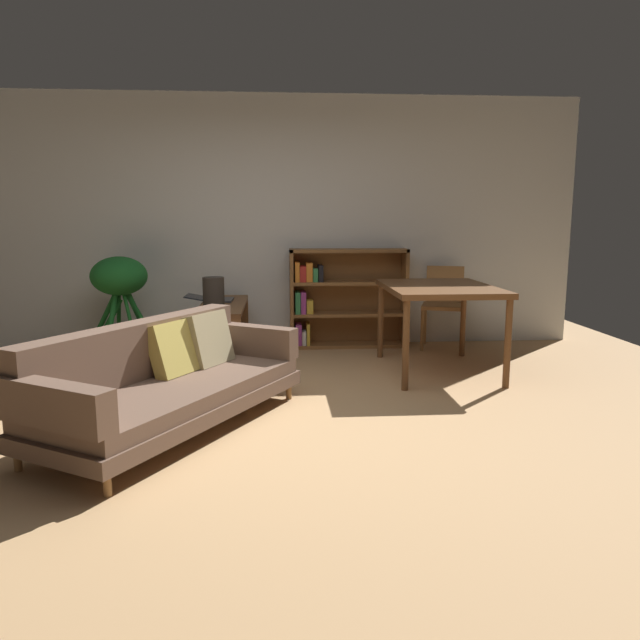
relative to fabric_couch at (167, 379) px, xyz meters
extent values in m
plane|color=tan|center=(0.67, -0.02, -0.33)|extent=(8.16, 8.16, 0.00)
cube|color=silver|center=(0.67, 2.68, 1.02)|extent=(6.80, 0.10, 2.70)
cylinder|color=olive|center=(0.83, 0.55, -0.27)|extent=(0.04, 0.04, 0.12)
cylinder|color=olive|center=(-0.12, -1.04, -0.27)|extent=(0.04, 0.04, 0.12)
cylinder|color=olive|center=(0.25, 0.90, -0.27)|extent=(0.04, 0.04, 0.12)
cylinder|color=olive|center=(-0.71, -0.69, -0.27)|extent=(0.04, 0.04, 0.12)
cube|color=brown|center=(0.06, -0.07, -0.16)|extent=(1.72, 2.14, 0.10)
cube|color=brown|center=(0.06, -0.07, -0.06)|extent=(1.65, 2.05, 0.10)
cube|color=brown|center=(-0.21, 0.09, 0.18)|extent=(1.15, 1.75, 0.38)
cube|color=brown|center=(0.54, 0.73, 0.11)|extent=(0.73, 0.52, 0.24)
cube|color=brown|center=(-0.42, -0.87, 0.11)|extent=(0.73, 0.52, 0.24)
cube|color=tan|center=(0.02, 0.19, 0.16)|extent=(0.37, 0.43, 0.39)
cube|color=tan|center=(0.22, 0.48, 0.17)|extent=(0.40, 0.46, 0.42)
cube|color=brown|center=(0.23, 2.44, -0.04)|extent=(0.42, 0.04, 0.58)
cube|color=brown|center=(0.23, 1.16, -0.04)|extent=(0.42, 0.04, 0.58)
cube|color=brown|center=(0.23, 1.80, -0.08)|extent=(0.42, 1.28, 0.04)
cube|color=brown|center=(0.23, 1.80, 0.23)|extent=(0.42, 1.32, 0.04)
cube|color=brown|center=(0.23, 1.80, -0.31)|extent=(0.42, 1.28, 0.04)
cube|color=#333338|center=(0.19, 2.01, 0.26)|extent=(0.24, 0.33, 0.02)
cube|color=black|center=(-0.05, 2.01, 0.29)|extent=(0.23, 0.32, 0.05)
cylinder|color=#2D2823|center=(0.18, 1.42, 0.40)|extent=(0.19, 0.19, 0.29)
cylinder|color=slate|center=(0.18, 1.42, 0.46)|extent=(0.11, 0.11, 0.01)
cylinder|color=#333338|center=(-0.82, 2.09, -0.20)|extent=(0.27, 0.27, 0.26)
cylinder|color=#1E6B28|center=(-0.69, 2.11, 0.19)|extent=(0.30, 0.10, 0.56)
cylinder|color=#1E6B28|center=(-0.73, 2.20, 0.22)|extent=(0.23, 0.27, 0.62)
cylinder|color=#1E6B28|center=(-0.86, 2.21, 0.19)|extent=(0.13, 0.28, 0.55)
cylinder|color=#1E6B28|center=(-0.95, 2.14, 0.16)|extent=(0.31, 0.16, 0.51)
cylinder|color=#1E6B28|center=(-0.90, 2.05, 0.10)|extent=(0.22, 0.13, 0.37)
cylinder|color=#1E6B28|center=(-0.85, 1.97, 0.21)|extent=(0.12, 0.28, 0.60)
cylinder|color=#1E6B28|center=(-0.74, 2.00, 0.22)|extent=(0.19, 0.21, 0.60)
ellipsoid|color=#1E6B28|center=(-0.82, 2.09, 0.50)|extent=(0.55, 0.55, 0.39)
cylinder|color=brown|center=(1.79, 1.91, 0.04)|extent=(0.06, 0.06, 0.75)
cylinder|color=brown|center=(1.79, 0.72, 0.04)|extent=(0.06, 0.06, 0.75)
cylinder|color=brown|center=(2.64, 1.91, 0.04)|extent=(0.06, 0.06, 0.75)
cylinder|color=brown|center=(2.64, 0.72, 0.04)|extent=(0.06, 0.06, 0.75)
cube|color=brown|center=(2.21, 1.32, 0.44)|extent=(0.95, 1.28, 0.05)
cylinder|color=olive|center=(2.67, 2.04, -0.11)|extent=(0.04, 0.04, 0.44)
cylinder|color=olive|center=(2.28, 2.17, -0.11)|extent=(0.04, 0.04, 0.44)
cylinder|color=olive|center=(2.79, 2.40, -0.11)|extent=(0.04, 0.04, 0.44)
cylinder|color=olive|center=(2.40, 2.53, -0.11)|extent=(0.04, 0.04, 0.44)
cube|color=olive|center=(2.54, 2.29, 0.13)|extent=(0.55, 0.53, 0.04)
cube|color=olive|center=(2.59, 2.46, 0.35)|extent=(0.39, 0.16, 0.40)
cube|color=brown|center=(0.91, 2.46, 0.20)|extent=(0.04, 0.31, 1.07)
cube|color=brown|center=(2.14, 2.46, 0.20)|extent=(0.04, 0.31, 1.07)
cube|color=brown|center=(1.52, 2.46, 0.72)|extent=(1.27, 0.31, 0.04)
cube|color=brown|center=(1.52, 2.46, -0.31)|extent=(1.27, 0.31, 0.04)
cube|color=brown|center=(1.52, 2.60, 0.20)|extent=(1.24, 0.04, 1.07)
cube|color=brown|center=(1.52, 2.46, 0.03)|extent=(1.24, 0.30, 0.04)
cube|color=brown|center=(1.52, 2.46, 0.38)|extent=(1.24, 0.30, 0.04)
cube|color=#993884|center=(0.98, 2.44, -0.18)|extent=(0.07, 0.21, 0.23)
cube|color=silver|center=(1.04, 2.43, -0.22)|extent=(0.04, 0.19, 0.15)
cube|color=gold|center=(1.08, 2.45, -0.18)|extent=(0.03, 0.25, 0.23)
cube|color=#337F47|center=(0.97, 2.45, 0.17)|extent=(0.05, 0.26, 0.23)
cube|color=#993884|center=(1.03, 2.45, 0.17)|extent=(0.05, 0.25, 0.23)
cube|color=gold|center=(1.10, 2.43, 0.12)|extent=(0.07, 0.19, 0.14)
cube|color=orange|center=(0.97, 2.44, 0.50)|extent=(0.05, 0.22, 0.21)
cube|color=red|center=(1.03, 2.44, 0.48)|extent=(0.07, 0.23, 0.17)
cube|color=orange|center=(1.09, 2.43, 0.49)|extent=(0.07, 0.20, 0.20)
cube|color=#337F47|center=(1.16, 2.43, 0.46)|extent=(0.05, 0.20, 0.14)
cube|color=black|center=(1.22, 2.44, 0.48)|extent=(0.05, 0.23, 0.17)
camera|label=1|loc=(0.74, -3.94, 1.06)|focal=33.44mm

